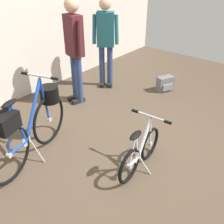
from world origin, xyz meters
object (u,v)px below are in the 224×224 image
Objects in this scene: folding_bike_foreground at (140,151)px; backpack_on_floor at (165,84)px; display_bike_left at (31,123)px; visitor_browsing at (106,38)px; visitor_near_wall at (74,45)px.

backpack_on_floor is at bearing 21.96° from folding_bike_foreground.
display_bike_left reaches higher than folding_bike_foreground.
backpack_on_floor is at bearing -62.75° from visitor_browsing.
visitor_browsing is 4.74× the size of backpack_on_floor.
display_bike_left is at bearing -162.22° from visitor_browsing.
display_bike_left is 2.89m from backpack_on_floor.
visitor_browsing reaches higher than folding_bike_foreground.
visitor_near_wall is at bearing -177.19° from visitor_browsing.
folding_bike_foreground is 2.67× the size of backpack_on_floor.
folding_bike_foreground is 2.20m from visitor_near_wall.
visitor_near_wall is 0.85m from visitor_browsing.
folding_bike_foreground is at bearing -129.69° from visitor_browsing.
folding_bike_foreground is at bearing -112.04° from visitor_near_wall.
visitor_near_wall reaches higher than backpack_on_floor.
folding_bike_foreground reaches higher than backpack_on_floor.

